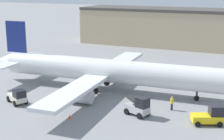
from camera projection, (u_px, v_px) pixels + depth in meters
The scene contains 8 objects.
ground_plane at pixel (112, 91), 52.25m from camera, with size 400.00×400.00×0.00m, color gray.
terminal_building at pixel (195, 28), 86.88m from camera, with size 60.04×12.41×9.77m.
airplane at pixel (106, 71), 51.83m from camera, with size 41.89×34.22×9.98m.
ground_crew_worker at pixel (172, 103), 44.03m from camera, with size 0.41×0.41×1.85m.
baggage_tug at pixel (18, 97), 46.47m from camera, with size 3.75×3.14×2.07m.
belt_loader_truck at pixel (139, 107), 42.11m from camera, with size 3.39×2.69×2.49m.
pushback_tug at pixel (210, 116), 39.57m from camera, with size 3.94×3.04×2.31m.
safety_cone_far at pixel (70, 116), 41.45m from camera, with size 0.36×0.36×0.55m.
Camera 1 is at (20.59, -45.46, 15.80)m, focal length 55.00 mm.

